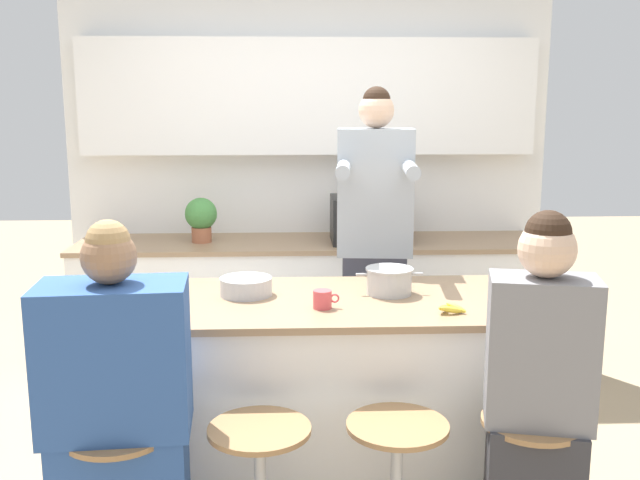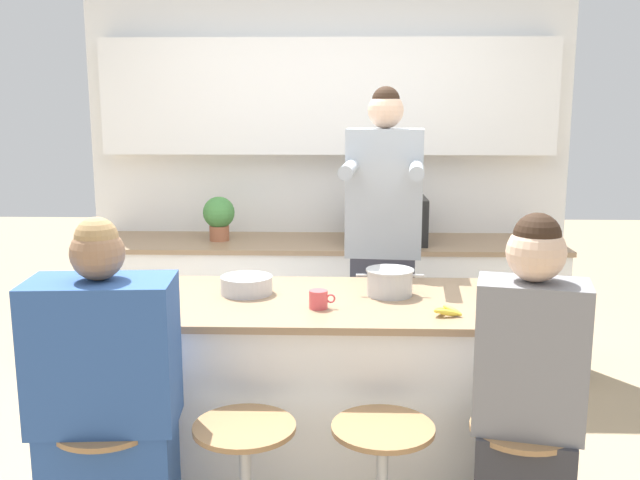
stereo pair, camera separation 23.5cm
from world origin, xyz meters
The scene contains 12 objects.
wall_back centered at (0.00, 1.81, 1.54)m, with size 3.24×0.22×2.70m.
back_counter centered at (0.00, 1.50, 0.45)m, with size 3.01×0.64×0.90m.
kitchen_island centered at (0.00, 0.00, 0.47)m, with size 1.87×0.82×0.93m.
person_cooking centered at (0.32, 0.68, 0.93)m, with size 0.45×0.62×1.87m.
person_wrapped_blanket centered at (-0.75, -0.65, 0.66)m, with size 0.53×0.32×1.40m.
person_seated_near centered at (0.76, -0.65, 0.66)m, with size 0.41×0.33×1.42m.
cooking_pot centered at (0.31, 0.08, 0.99)m, with size 0.30×0.22×0.12m.
fruit_bowl centered at (-0.33, 0.08, 0.97)m, with size 0.23×0.23×0.08m.
coffee_cup_near centered at (0.00, -0.14, 0.97)m, with size 0.11×0.08×0.08m.
banana_bunch centered at (0.52, -0.24, 0.95)m, with size 0.14×0.10×0.04m.
microwave centered at (0.38, 1.46, 1.05)m, with size 0.49×0.37×0.29m.
potted_plant centered at (-0.70, 1.50, 1.07)m, with size 0.21×0.21×0.29m.
Camera 2 is at (0.10, -3.03, 1.79)m, focal length 40.00 mm.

